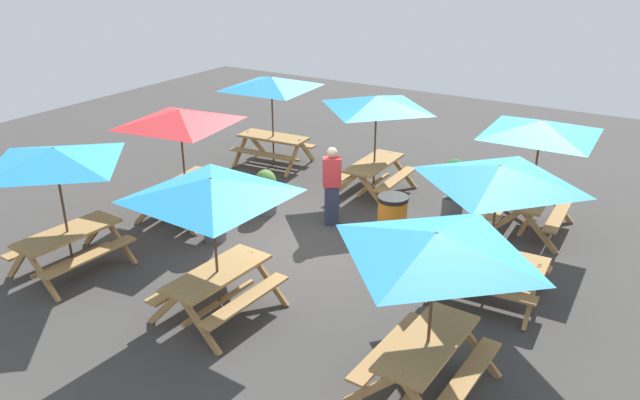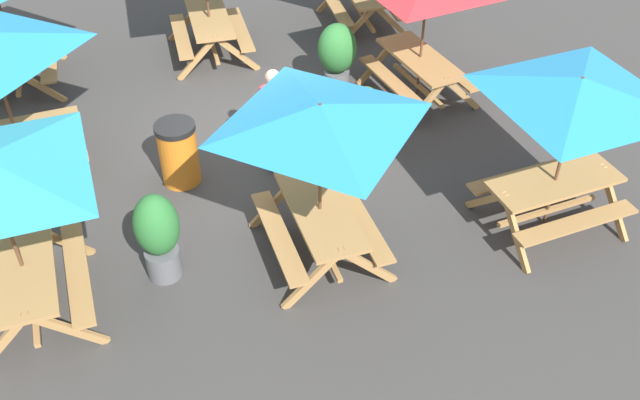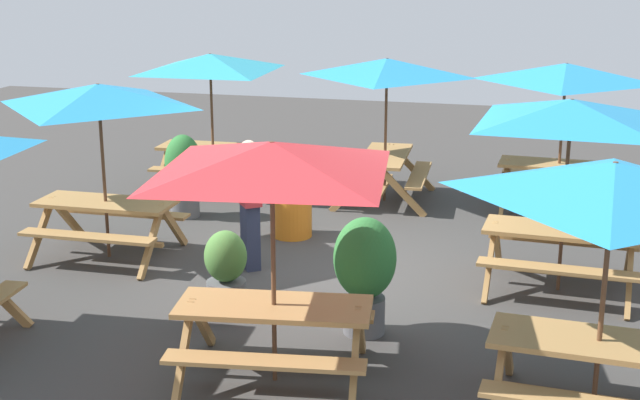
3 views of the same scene
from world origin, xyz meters
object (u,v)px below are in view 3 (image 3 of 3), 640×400
picnic_table_4 (612,200)px  potted_plant_2 (365,268)px  potted_plant_1 (184,172)px  picnic_table_5 (387,78)px  picnic_table_6 (565,84)px  person_standing (250,202)px  picnic_table_3 (272,176)px  picnic_table_0 (570,126)px  picnic_table_2 (99,108)px  trash_bin_orange (292,202)px  potted_plant_0 (226,272)px  picnic_table_1 (210,73)px

picnic_table_4 → potted_plant_2: (2.28, -1.34, -1.26)m
picnic_table_4 → potted_plant_1: 7.70m
picnic_table_4 → picnic_table_5: bearing=-61.4°
picnic_table_6 → person_standing: picnic_table_6 is taller
picnic_table_4 → picnic_table_6: bearing=-83.5°
picnic_table_3 → picnic_table_5: (0.15, -6.46, 0.00)m
picnic_table_0 → picnic_table_5: same height
picnic_table_2 → picnic_table_5: (-3.03, -3.64, 0.00)m
picnic_table_4 → trash_bin_orange: picnic_table_4 is taller
picnic_table_3 → picnic_table_0: bearing=-137.9°
picnic_table_0 → potted_plant_2: size_ratio=2.22×
trash_bin_orange → picnic_table_3: bearing=104.1°
trash_bin_orange → potted_plant_1: potted_plant_1 is taller
picnic_table_2 → potted_plant_1: bearing=-97.6°
picnic_table_4 → potted_plant_0: (3.86, -1.43, -1.48)m
picnic_table_6 → potted_plant_0: picnic_table_6 is taller
picnic_table_3 → potted_plant_0: bearing=-62.0°
potted_plant_2 → person_standing: size_ratio=0.76×
picnic_table_1 → person_standing: size_ratio=1.69×
potted_plant_0 → picnic_table_5: bearing=-99.3°
picnic_table_6 → potted_plant_1: 5.89m
potted_plant_2 → potted_plant_1: bearing=-45.2°
picnic_table_3 → picnic_table_5: same height
picnic_table_6 → picnic_table_5: bearing=3.9°
picnic_table_3 → picnic_table_6: bearing=-119.2°
picnic_table_0 → trash_bin_orange: picnic_table_0 is taller
picnic_table_2 → trash_bin_orange: size_ratio=2.38×
picnic_table_3 → person_standing: (1.21, -2.86, -1.10)m
picnic_table_0 → potted_plant_1: 5.94m
potted_plant_2 → picnic_table_6: bearing=-110.6°
picnic_table_3 → picnic_table_4: size_ratio=1.20×
picnic_table_0 → picnic_table_4: bearing=98.6°
picnic_table_2 → potted_plant_0: picnic_table_2 is taller
trash_bin_orange → potted_plant_2: (-1.67, 3.01, 0.23)m
picnic_table_6 → picnic_table_3: bearing=71.2°
potted_plant_0 → picnic_table_3: bearing=125.8°
picnic_table_6 → potted_plant_0: (3.54, 5.15, -1.48)m
picnic_table_1 → potted_plant_2: 6.41m
picnic_table_6 → potted_plant_2: 5.74m
picnic_table_0 → potted_plant_2: picnic_table_0 is taller
picnic_table_4 → potted_plant_2: size_ratio=1.84×
picnic_table_1 → picnic_table_6: (-5.62, -0.13, 0.00)m
picnic_table_0 → potted_plant_0: bearing=28.9°
picnic_table_5 → potted_plant_1: picnic_table_5 is taller
picnic_table_6 → trash_bin_orange: (3.63, 2.23, -1.49)m
person_standing → picnic_table_3: bearing=166.6°
picnic_table_3 → trash_bin_orange: (1.07, -4.28, -1.49)m
picnic_table_2 → picnic_table_3: (-3.18, 2.82, 0.00)m
picnic_table_3 → potted_plant_1: size_ratio=2.21×
trash_bin_orange → potted_plant_0: (-0.09, 2.92, 0.01)m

